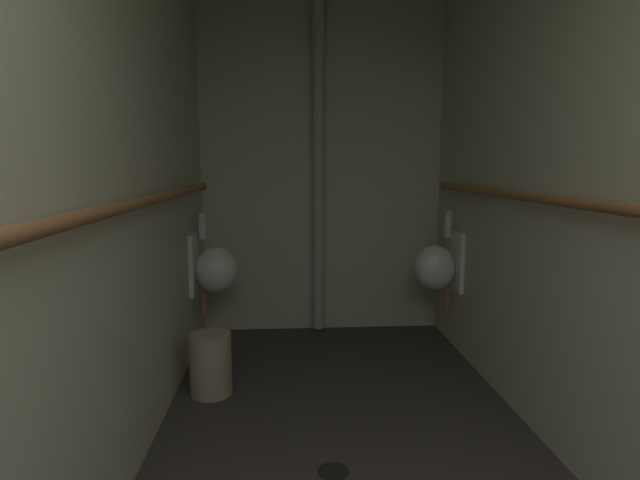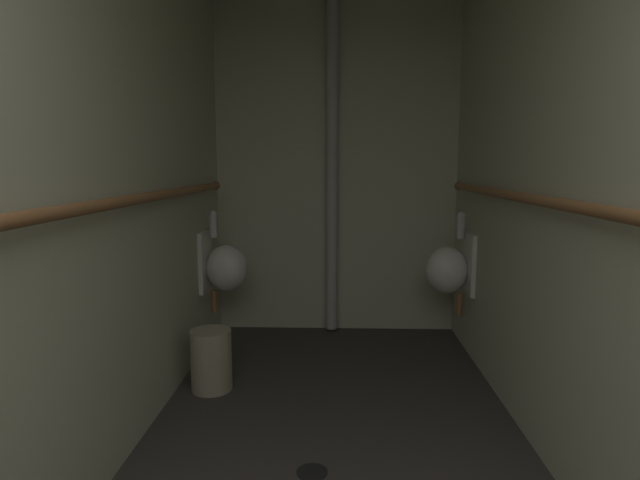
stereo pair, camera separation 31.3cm
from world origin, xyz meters
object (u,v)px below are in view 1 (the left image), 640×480
at_px(urinal_right_mid, 438,266).
at_px(standpipe_back_wall, 318,166).
at_px(urinal_left_mid, 213,269).
at_px(floor_drain, 333,471).
at_px(waste_bin, 211,364).

height_order(urinal_right_mid, standpipe_back_wall, standpipe_back_wall).
distance_m(urinal_left_mid, floor_drain, 1.84).
distance_m(urinal_left_mid, standpipe_back_wall, 1.16).
relative_size(urinal_left_mid, waste_bin, 2.03).
bearing_deg(urinal_left_mid, urinal_right_mid, -0.59).
height_order(urinal_right_mid, floor_drain, urinal_right_mid).
xyz_separation_m(standpipe_back_wall, waste_bin, (-0.72, -1.15, -1.17)).
bearing_deg(floor_drain, urinal_right_mid, 59.51).
xyz_separation_m(urinal_right_mid, standpipe_back_wall, (-0.85, 0.45, 0.73)).
bearing_deg(waste_bin, standpipe_back_wall, 58.12).
height_order(urinal_left_mid, urinal_right_mid, same).
relative_size(urinal_right_mid, floor_drain, 5.39).
bearing_deg(floor_drain, urinal_left_mid, 114.72).
relative_size(urinal_right_mid, standpipe_back_wall, 0.28).
bearing_deg(standpipe_back_wall, urinal_left_mid, -151.20).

